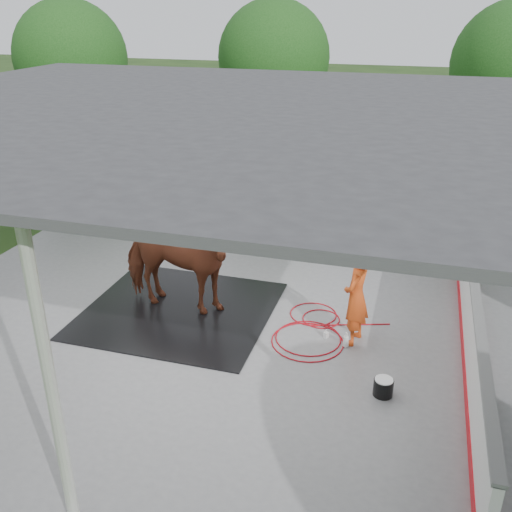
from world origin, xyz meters
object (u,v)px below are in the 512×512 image
(dasher_board, at_px, (471,333))
(horse, at_px, (176,261))
(handler, at_px, (356,297))
(wash_bucket, at_px, (383,387))

(dasher_board, bearing_deg, horse, 177.77)
(dasher_board, bearing_deg, handler, 177.88)
(wash_bucket, bearing_deg, horse, 159.28)
(handler, bearing_deg, dasher_board, 101.13)
(dasher_board, xyz_separation_m, wash_bucket, (-1.29, -1.34, -0.39))
(dasher_board, bearing_deg, wash_bucket, -133.98)
(horse, distance_m, wash_bucket, 4.47)
(dasher_board, xyz_separation_m, handler, (-1.94, 0.07, 0.36))
(horse, height_order, handler, horse)
(handler, distance_m, wash_bucket, 1.73)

